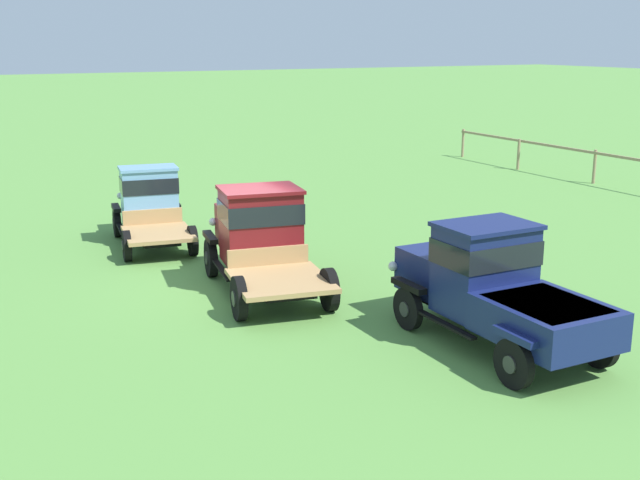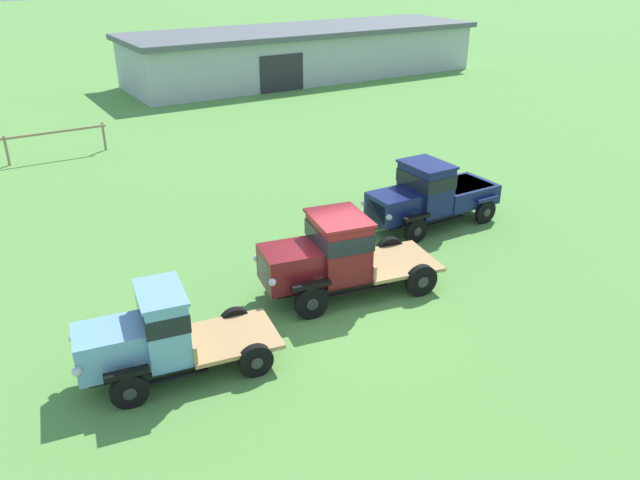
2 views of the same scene
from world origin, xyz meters
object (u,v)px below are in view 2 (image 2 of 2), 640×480
at_px(farm_shed, 305,52).
at_px(vintage_truck_foreground_near, 156,335).
at_px(vintage_truck_second_in_line, 332,254).
at_px(vintage_truck_midrow_center, 431,194).

height_order(farm_shed, vintage_truck_foreground_near, farm_shed).
distance_m(vintage_truck_second_in_line, vintage_truck_midrow_center, 5.95).
distance_m(vintage_truck_foreground_near, vintage_truck_midrow_center, 11.26).
bearing_deg(vintage_truck_foreground_near, vintage_truck_midrow_center, 17.58).
xyz_separation_m(vintage_truck_second_in_line, vintage_truck_midrow_center, (5.48, 2.33, -0.09)).
height_order(farm_shed, vintage_truck_second_in_line, farm_shed).
distance_m(farm_shed, vintage_truck_midrow_center, 27.64).
relative_size(farm_shed, vintage_truck_second_in_line, 4.97).
bearing_deg(farm_shed, vintage_truck_foreground_near, -125.42).
relative_size(farm_shed, vintage_truck_midrow_center, 5.37).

